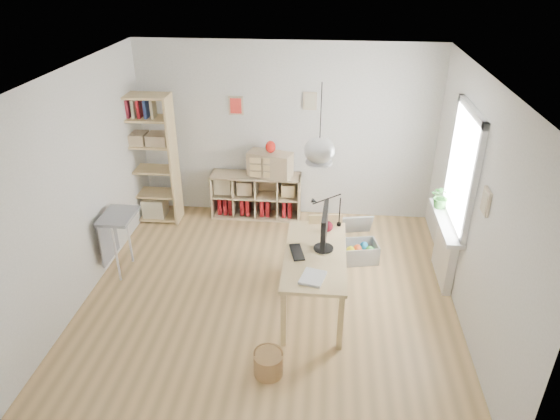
# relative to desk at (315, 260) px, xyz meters

# --- Properties ---
(ground) EXTENTS (4.50, 4.50, 0.00)m
(ground) POSITION_rel_desk_xyz_m (-0.55, 0.15, -0.66)
(ground) COLOR tan
(ground) RESTS_ON ground
(room_shell) EXTENTS (4.50, 4.50, 4.50)m
(room_shell) POSITION_rel_desk_xyz_m (-0.00, 0.00, 1.34)
(room_shell) COLOR white
(room_shell) RESTS_ON ground
(window_unit) EXTENTS (0.07, 1.16, 1.46)m
(window_unit) POSITION_rel_desk_xyz_m (1.68, 0.75, 0.89)
(window_unit) COLOR white
(window_unit) RESTS_ON ground
(radiator) EXTENTS (0.10, 0.80, 0.80)m
(radiator) POSITION_rel_desk_xyz_m (1.64, 0.75, -0.26)
(radiator) COLOR white
(radiator) RESTS_ON ground
(windowsill) EXTENTS (0.22, 1.20, 0.06)m
(windowsill) POSITION_rel_desk_xyz_m (1.59, 0.75, 0.17)
(windowsill) COLOR white
(windowsill) RESTS_ON radiator
(desk) EXTENTS (0.70, 1.50, 0.75)m
(desk) POSITION_rel_desk_xyz_m (0.00, 0.00, 0.00)
(desk) COLOR #DBB97E
(desk) RESTS_ON ground
(cube_shelf) EXTENTS (1.40, 0.38, 0.72)m
(cube_shelf) POSITION_rel_desk_xyz_m (-1.02, 2.23, -0.36)
(cube_shelf) COLOR tan
(cube_shelf) RESTS_ON ground
(tall_bookshelf) EXTENTS (0.80, 0.38, 2.00)m
(tall_bookshelf) POSITION_rel_desk_xyz_m (-2.59, 1.95, 0.43)
(tall_bookshelf) COLOR #DBB97E
(tall_bookshelf) RESTS_ON ground
(side_table) EXTENTS (0.40, 0.55, 0.85)m
(side_table) POSITION_rel_desk_xyz_m (-2.59, 0.50, 0.01)
(side_table) COLOR gray
(side_table) RESTS_ON ground
(chair) EXTENTS (0.49, 0.49, 0.87)m
(chair) POSITION_rel_desk_xyz_m (0.12, 0.58, -0.16)
(chair) COLOR gray
(chair) RESTS_ON ground
(wicker_basket) EXTENTS (0.30, 0.30, 0.41)m
(wicker_basket) POSITION_rel_desk_xyz_m (-0.41, -1.13, -0.52)
(wicker_basket) COLOR #A9854C
(wicker_basket) RESTS_ON ground
(storage_chest) EXTENTS (0.62, 0.67, 0.54)m
(storage_chest) POSITION_rel_desk_xyz_m (0.57, 1.11, -0.48)
(storage_chest) COLOR #B6B6B1
(storage_chest) RESTS_ON ground
(monitor) EXTENTS (0.23, 0.58, 0.50)m
(monitor) POSITION_rel_desk_xyz_m (0.09, 0.10, 0.38)
(monitor) COLOR black
(monitor) RESTS_ON desk
(keyboard) EXTENTS (0.21, 0.36, 0.02)m
(keyboard) POSITION_rel_desk_xyz_m (-0.21, -0.01, 0.10)
(keyboard) COLOR black
(keyboard) RESTS_ON desk
(task_lamp) EXTENTS (0.39, 0.14, 0.41)m
(task_lamp) POSITION_rel_desk_xyz_m (0.08, 0.62, 0.37)
(task_lamp) COLOR black
(task_lamp) RESTS_ON desk
(yarn_ball) EXTENTS (0.14, 0.14, 0.14)m
(yarn_ball) POSITION_rel_desk_xyz_m (0.13, 0.51, 0.16)
(yarn_ball) COLOR #48090F
(yarn_ball) RESTS_ON desk
(paper_tray) EXTENTS (0.30, 0.34, 0.03)m
(paper_tray) POSITION_rel_desk_xyz_m (-0.01, -0.49, 0.11)
(paper_tray) COLOR white
(paper_tray) RESTS_ON desk
(drawer_chest) EXTENTS (0.72, 0.47, 0.38)m
(drawer_chest) POSITION_rel_desk_xyz_m (-0.77, 2.19, 0.25)
(drawer_chest) COLOR tan
(drawer_chest) RESTS_ON cube_shelf
(red_vase) EXTENTS (0.15, 0.15, 0.19)m
(red_vase) POSITION_rel_desk_xyz_m (-0.76, 2.19, 0.53)
(red_vase) COLOR #A5140D
(red_vase) RESTS_ON drawer_chest
(potted_plant) EXTENTS (0.30, 0.27, 0.31)m
(potted_plant) POSITION_rel_desk_xyz_m (1.57, 1.08, 0.36)
(potted_plant) COLOR #2A6225
(potted_plant) RESTS_ON windowsill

